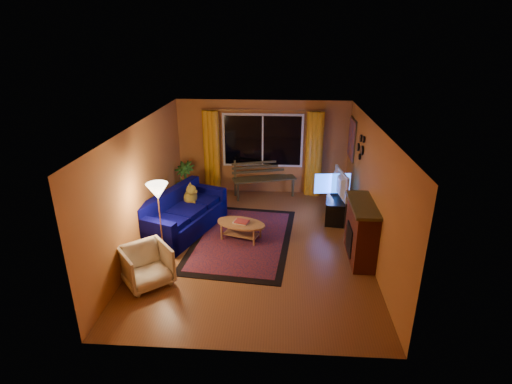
# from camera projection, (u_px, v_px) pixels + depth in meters

# --- Properties ---
(floor) EXTENTS (4.50, 6.00, 0.02)m
(floor) POSITION_uv_depth(u_px,v_px,m) (255.00, 245.00, 8.28)
(floor) COLOR brown
(floor) RESTS_ON ground
(ceiling) EXTENTS (4.50, 6.00, 0.02)m
(ceiling) POSITION_uv_depth(u_px,v_px,m) (255.00, 124.00, 7.35)
(ceiling) COLOR white
(ceiling) RESTS_ON ground
(wall_back) EXTENTS (4.50, 0.02, 2.50)m
(wall_back) POSITION_uv_depth(u_px,v_px,m) (263.00, 147.00, 10.60)
(wall_back) COLOR #BF7436
(wall_back) RESTS_ON ground
(wall_left) EXTENTS (0.02, 6.00, 2.50)m
(wall_left) POSITION_uv_depth(u_px,v_px,m) (142.00, 185.00, 7.95)
(wall_left) COLOR #BF7436
(wall_left) RESTS_ON ground
(wall_right) EXTENTS (0.02, 6.00, 2.50)m
(wall_right) POSITION_uv_depth(u_px,v_px,m) (372.00, 191.00, 7.67)
(wall_right) COLOR #BF7436
(wall_right) RESTS_ON ground
(window) EXTENTS (2.00, 0.02, 1.30)m
(window) POSITION_uv_depth(u_px,v_px,m) (263.00, 141.00, 10.47)
(window) COLOR black
(window) RESTS_ON wall_back
(curtain_rod) EXTENTS (3.20, 0.03, 0.03)m
(curtain_rod) POSITION_uv_depth(u_px,v_px,m) (263.00, 110.00, 10.13)
(curtain_rod) COLOR #BF8C3F
(curtain_rod) RESTS_ON wall_back
(curtain_left) EXTENTS (0.36, 0.36, 2.24)m
(curtain_left) POSITION_uv_depth(u_px,v_px,m) (212.00, 153.00, 10.61)
(curtain_left) COLOR orange
(curtain_left) RESTS_ON ground
(curtain_right) EXTENTS (0.36, 0.36, 2.24)m
(curtain_right) POSITION_uv_depth(u_px,v_px,m) (314.00, 154.00, 10.45)
(curtain_right) COLOR orange
(curtain_right) RESTS_ON ground
(bench) EXTENTS (1.72, 0.93, 0.50)m
(bench) POSITION_uv_depth(u_px,v_px,m) (264.00, 187.00, 10.65)
(bench) COLOR #3A341B
(bench) RESTS_ON ground
(potted_plant) EXTENTS (0.72, 0.72, 0.99)m
(potted_plant) POSITION_uv_depth(u_px,v_px,m) (185.00, 181.00, 10.41)
(potted_plant) COLOR #235B1E
(potted_plant) RESTS_ON ground
(sofa) EXTENTS (1.65, 2.39, 0.89)m
(sofa) POSITION_uv_depth(u_px,v_px,m) (184.00, 213.00, 8.66)
(sofa) COLOR #030347
(sofa) RESTS_ON ground
(dog) EXTENTS (0.32, 0.43, 0.45)m
(dog) POSITION_uv_depth(u_px,v_px,m) (190.00, 195.00, 9.04)
(dog) COLOR olive
(dog) RESTS_ON sofa
(armchair) EXTENTS (1.03, 1.02, 0.77)m
(armchair) POSITION_uv_depth(u_px,v_px,m) (146.00, 264.00, 6.85)
(armchair) COLOR beige
(armchair) RESTS_ON ground
(floor_lamp) EXTENTS (0.33, 0.33, 1.56)m
(floor_lamp) POSITION_uv_depth(u_px,v_px,m) (161.00, 222.00, 7.47)
(floor_lamp) COLOR #BF8C3F
(floor_lamp) RESTS_ON ground
(rug) EXTENTS (2.30, 3.33, 0.02)m
(rug) POSITION_uv_depth(u_px,v_px,m) (242.00, 239.00, 8.47)
(rug) COLOR maroon
(rug) RESTS_ON ground
(coffee_table) EXTENTS (1.33, 1.33, 0.38)m
(coffee_table) POSITION_uv_depth(u_px,v_px,m) (241.00, 231.00, 8.42)
(coffee_table) COLOR #AB7743
(coffee_table) RESTS_ON ground
(tv_console) EXTENTS (0.57, 1.31, 0.53)m
(tv_console) POSITION_uv_depth(u_px,v_px,m) (335.00, 206.00, 9.46)
(tv_console) COLOR black
(tv_console) RESTS_ON ground
(television) EXTENTS (0.27, 1.05, 0.60)m
(television) POSITION_uv_depth(u_px,v_px,m) (337.00, 184.00, 9.25)
(television) COLOR black
(television) RESTS_ON tv_console
(fireplace) EXTENTS (0.40, 1.20, 1.10)m
(fireplace) POSITION_uv_depth(u_px,v_px,m) (361.00, 233.00, 7.58)
(fireplace) COLOR maroon
(fireplace) RESTS_ON ground
(mirror_cluster) EXTENTS (0.06, 0.60, 0.56)m
(mirror_cluster) POSITION_uv_depth(u_px,v_px,m) (360.00, 146.00, 8.68)
(mirror_cluster) COLOR black
(mirror_cluster) RESTS_ON wall_right
(painting) EXTENTS (0.04, 0.76, 0.96)m
(painting) POSITION_uv_depth(u_px,v_px,m) (352.00, 139.00, 9.80)
(painting) COLOR #E6550A
(painting) RESTS_ON wall_right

